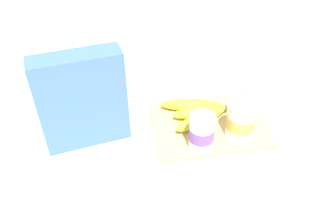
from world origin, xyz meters
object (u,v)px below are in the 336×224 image
object	(u,v)px
cereal_box	(83,100)
banana_bunch	(198,111)
yogurt_cup_front	(241,121)
yogurt_cup_back	(202,132)
cutting_board	(208,125)

from	to	relation	value
cereal_box	banana_bunch	xyz separation A→B (m)	(-0.29, -0.02, -0.09)
banana_bunch	cereal_box	bearing A→B (deg)	4.81
yogurt_cup_front	yogurt_cup_back	xyz separation A→B (m)	(0.11, 0.03, 0.00)
yogurt_cup_back	cereal_box	bearing A→B (deg)	-18.84
cereal_box	cutting_board	bearing A→B (deg)	168.24
cereal_box	yogurt_cup_back	size ratio (longest dim) A/B	2.61
banana_bunch	yogurt_cup_back	bearing A→B (deg)	80.23
cereal_box	banana_bunch	bearing A→B (deg)	174.12
cereal_box	banana_bunch	size ratio (longest dim) A/B	1.31
yogurt_cup_front	cereal_box	bearing A→B (deg)	-9.53
cereal_box	yogurt_cup_back	world-z (taller)	cereal_box
cutting_board	yogurt_cup_back	world-z (taller)	yogurt_cup_back
yogurt_cup_front	yogurt_cup_back	size ratio (longest dim) A/B	0.98
cereal_box	yogurt_cup_back	bearing A→B (deg)	150.47
cutting_board	cereal_box	bearing A→B (deg)	-1.07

